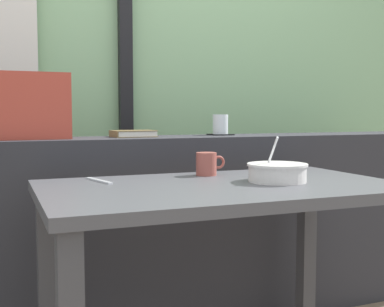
{
  "coord_description": "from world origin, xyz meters",
  "views": [
    {
      "loc": [
        -0.75,
        -1.51,
        0.94
      ],
      "look_at": [
        -0.01,
        0.36,
        0.78
      ],
      "focal_mm": 46.69,
      "sensor_mm": 36.0,
      "label": 1
    }
  ],
  "objects_px": {
    "coaster_square": "(220,134)",
    "juice_glass": "(220,125)",
    "throw_pillow": "(27,106)",
    "fork_utensil": "(99,181)",
    "soup_bowl": "(277,173)",
    "closed_book": "(133,134)",
    "breakfast_table": "(222,218)",
    "ceramic_mug": "(207,164)"
  },
  "relations": [
    {
      "from": "coaster_square",
      "to": "juice_glass",
      "type": "xyz_separation_m",
      "value": [
        0.0,
        0.0,
        0.04
      ]
    },
    {
      "from": "throw_pillow",
      "to": "fork_utensil",
      "type": "bearing_deg",
      "value": -62.74
    },
    {
      "from": "juice_glass",
      "to": "soup_bowl",
      "type": "height_order",
      "value": "juice_glass"
    },
    {
      "from": "closed_book",
      "to": "coaster_square",
      "type": "bearing_deg",
      "value": 3.3
    },
    {
      "from": "breakfast_table",
      "to": "juice_glass",
      "type": "relative_size",
      "value": 12.74
    },
    {
      "from": "coaster_square",
      "to": "ceramic_mug",
      "type": "height_order",
      "value": "coaster_square"
    },
    {
      "from": "breakfast_table",
      "to": "soup_bowl",
      "type": "xyz_separation_m",
      "value": [
        0.2,
        -0.02,
        0.14
      ]
    },
    {
      "from": "coaster_square",
      "to": "soup_bowl",
      "type": "relative_size",
      "value": 0.49
    },
    {
      "from": "breakfast_table",
      "to": "soup_bowl",
      "type": "height_order",
      "value": "soup_bowl"
    },
    {
      "from": "throw_pillow",
      "to": "fork_utensil",
      "type": "height_order",
      "value": "throw_pillow"
    },
    {
      "from": "juice_glass",
      "to": "closed_book",
      "type": "relative_size",
      "value": 0.49
    },
    {
      "from": "breakfast_table",
      "to": "throw_pillow",
      "type": "height_order",
      "value": "throw_pillow"
    },
    {
      "from": "closed_book",
      "to": "breakfast_table",
      "type": "bearing_deg",
      "value": -78.65
    },
    {
      "from": "closed_book",
      "to": "throw_pillow",
      "type": "distance_m",
      "value": 0.45
    },
    {
      "from": "closed_book",
      "to": "throw_pillow",
      "type": "relative_size",
      "value": 0.58
    },
    {
      "from": "closed_book",
      "to": "soup_bowl",
      "type": "height_order",
      "value": "closed_book"
    },
    {
      "from": "juice_glass",
      "to": "ceramic_mug",
      "type": "relative_size",
      "value": 0.81
    },
    {
      "from": "soup_bowl",
      "to": "fork_utensil",
      "type": "bearing_deg",
      "value": 157.73
    },
    {
      "from": "juice_glass",
      "to": "ceramic_mug",
      "type": "height_order",
      "value": "juice_glass"
    },
    {
      "from": "closed_book",
      "to": "soup_bowl",
      "type": "xyz_separation_m",
      "value": [
        0.32,
        -0.65,
        -0.11
      ]
    },
    {
      "from": "coaster_square",
      "to": "ceramic_mug",
      "type": "xyz_separation_m",
      "value": [
        -0.25,
        -0.43,
        -0.09
      ]
    },
    {
      "from": "soup_bowl",
      "to": "fork_utensil",
      "type": "relative_size",
      "value": 1.19
    },
    {
      "from": "throw_pillow",
      "to": "ceramic_mug",
      "type": "relative_size",
      "value": 2.83
    },
    {
      "from": "closed_book",
      "to": "soup_bowl",
      "type": "bearing_deg",
      "value": -63.62
    },
    {
      "from": "soup_bowl",
      "to": "ceramic_mug",
      "type": "xyz_separation_m",
      "value": [
        -0.15,
        0.25,
        0.01
      ]
    },
    {
      "from": "throw_pillow",
      "to": "ceramic_mug",
      "type": "bearing_deg",
      "value": -31.47
    },
    {
      "from": "throw_pillow",
      "to": "closed_book",
      "type": "bearing_deg",
      "value": 4.59
    },
    {
      "from": "coaster_square",
      "to": "ceramic_mug",
      "type": "relative_size",
      "value": 0.88
    },
    {
      "from": "soup_bowl",
      "to": "ceramic_mug",
      "type": "bearing_deg",
      "value": 121.52
    },
    {
      "from": "breakfast_table",
      "to": "coaster_square",
      "type": "distance_m",
      "value": 0.76
    },
    {
      "from": "breakfast_table",
      "to": "coaster_square",
      "type": "height_order",
      "value": "coaster_square"
    },
    {
      "from": "juice_glass",
      "to": "soup_bowl",
      "type": "relative_size",
      "value": 0.45
    },
    {
      "from": "juice_glass",
      "to": "fork_utensil",
      "type": "relative_size",
      "value": 0.54
    },
    {
      "from": "throw_pillow",
      "to": "juice_glass",
      "type": "bearing_deg",
      "value": 3.95
    },
    {
      "from": "throw_pillow",
      "to": "soup_bowl",
      "type": "relative_size",
      "value": 1.58
    },
    {
      "from": "juice_glass",
      "to": "throw_pillow",
      "type": "relative_size",
      "value": 0.28
    },
    {
      "from": "coaster_square",
      "to": "ceramic_mug",
      "type": "bearing_deg",
      "value": -120.62
    },
    {
      "from": "ceramic_mug",
      "to": "breakfast_table",
      "type": "bearing_deg",
      "value": -101.07
    },
    {
      "from": "throw_pillow",
      "to": "soup_bowl",
      "type": "bearing_deg",
      "value": -39.18
    },
    {
      "from": "coaster_square",
      "to": "throw_pillow",
      "type": "distance_m",
      "value": 0.87
    },
    {
      "from": "throw_pillow",
      "to": "soup_bowl",
      "type": "distance_m",
      "value": 1.0
    },
    {
      "from": "juice_glass",
      "to": "closed_book",
      "type": "xyz_separation_m",
      "value": [
        -0.43,
        -0.02,
        -0.03
      ]
    }
  ]
}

